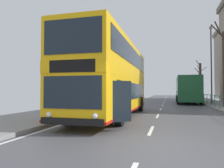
{
  "coord_description": "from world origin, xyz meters",
  "views": [
    {
      "loc": [
        0.67,
        -5.72,
        1.51
      ],
      "look_at": [
        -2.47,
        6.1,
        1.89
      ],
      "focal_mm": 34.41,
      "sensor_mm": 36.0,
      "label": 1
    }
  ],
  "objects_px": {
    "street_lamp_far_side": "(211,59)",
    "double_decker_bus_main": "(113,78)",
    "background_bus_far_lane": "(187,89)",
    "bare_tree_far_00": "(200,80)"
  },
  "relations": [
    {
      "from": "double_decker_bus_main",
      "to": "background_bus_far_lane",
      "type": "relative_size",
      "value": 1.19
    },
    {
      "from": "street_lamp_far_side",
      "to": "double_decker_bus_main",
      "type": "bearing_deg",
      "value": -120.41
    },
    {
      "from": "street_lamp_far_side",
      "to": "bare_tree_far_00",
      "type": "relative_size",
      "value": 1.2
    },
    {
      "from": "street_lamp_far_side",
      "to": "bare_tree_far_00",
      "type": "bearing_deg",
      "value": 86.23
    },
    {
      "from": "background_bus_far_lane",
      "to": "bare_tree_far_00",
      "type": "bearing_deg",
      "value": 77.04
    },
    {
      "from": "double_decker_bus_main",
      "to": "background_bus_far_lane",
      "type": "height_order",
      "value": "double_decker_bus_main"
    },
    {
      "from": "background_bus_far_lane",
      "to": "bare_tree_far_00",
      "type": "relative_size",
      "value": 1.34
    },
    {
      "from": "background_bus_far_lane",
      "to": "bare_tree_far_00",
      "type": "xyz_separation_m",
      "value": [
        3.49,
        15.18,
        1.86
      ]
    },
    {
      "from": "background_bus_far_lane",
      "to": "street_lamp_far_side",
      "type": "relative_size",
      "value": 1.12
    },
    {
      "from": "background_bus_far_lane",
      "to": "street_lamp_far_side",
      "type": "height_order",
      "value": "street_lamp_far_side"
    }
  ]
}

